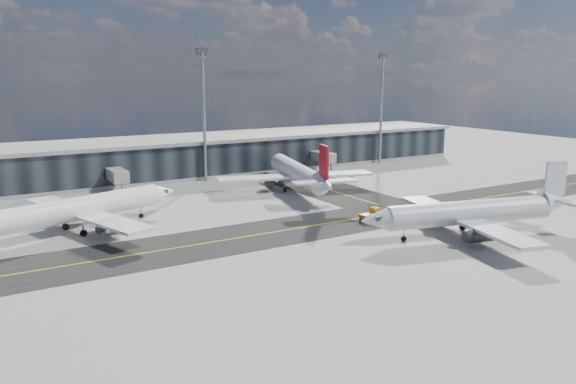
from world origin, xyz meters
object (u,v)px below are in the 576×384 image
airliner_near (472,212)px  baggage_tug (372,214)px  airliner_af (75,210)px  airliner_redtail (298,173)px  service_van (268,175)px

airliner_near → baggage_tug: bearing=41.5°
airliner_af → airliner_redtail: size_ratio=0.94×
airliner_af → airliner_redtail: airliner_redtail is taller
airliner_redtail → airliner_near: 40.68m
airliner_redtail → service_van: bearing=98.2°
airliner_redtail → baggage_tug: size_ratio=10.99×
airliner_redtail → service_van: size_ratio=7.85×
airliner_redtail → service_van: airliner_redtail is taller
airliner_near → service_van: airliner_near is taller
airliner_redtail → baggage_tug: airliner_redtail is taller
airliner_near → service_van: 56.52m
airliner_af → airliner_redtail: 45.68m
airliner_af → service_van: size_ratio=7.37×
airliner_redtail → service_van: 16.42m
airliner_redtail → airliner_near: bearing=-67.6°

